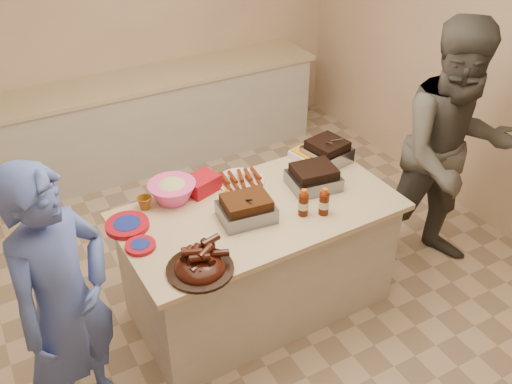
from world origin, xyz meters
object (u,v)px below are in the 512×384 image
island (259,304)px  guest_gray (429,258)px  coleslaw_bowl (173,200)px  mustard_bottle (227,204)px  rib_platter (200,271)px  bbq_bottle_a (303,215)px  roasting_pan (326,161)px  plastic_cup (146,208)px  bbq_bottle_b (323,214)px

island → guest_gray: bearing=-10.0°
coleslaw_bowl → mustard_bottle: size_ratio=2.46×
rib_platter → island: bearing=31.6°
island → mustard_bottle: size_ratio=14.04×
island → bbq_bottle_a: bbq_bottle_a is taller
island → coleslaw_bowl: coleslaw_bowl is taller
rib_platter → roasting_pan: size_ratio=1.35×
mustard_bottle → plastic_cup: mustard_bottle is taller
roasting_pan → bbq_bottle_b: size_ratio=1.50×
roasting_pan → guest_gray: roasting_pan is taller
rib_platter → bbq_bottle_b: 0.91m
plastic_cup → guest_gray: size_ratio=0.05×
rib_platter → plastic_cup: 0.71m
island → plastic_cup: (-0.64, 0.36, 0.85)m
plastic_cup → bbq_bottle_b: bearing=-31.6°
coleslaw_bowl → rib_platter: bearing=-100.1°
island → roasting_pan: bearing=20.1°
island → roasting_pan: roasting_pan is taller
plastic_cup → roasting_pan: bearing=-3.0°
coleslaw_bowl → guest_gray: coleslaw_bowl is taller
roasting_pan → mustard_bottle: mustard_bottle is taller
guest_gray → rib_platter: bearing=-156.5°
coleslaw_bowl → island: bearing=-38.9°
island → roasting_pan: (0.71, 0.28, 0.85)m
coleslaw_bowl → plastic_cup: coleslaw_bowl is taller
roasting_pan → plastic_cup: bearing=165.9°
guest_gray → bbq_bottle_a: bearing=-161.8°
bbq_bottle_b → plastic_cup: size_ratio=2.01×
coleslaw_bowl → plastic_cup: (-0.19, -0.01, 0.00)m
bbq_bottle_b → guest_gray: size_ratio=0.10×
plastic_cup → guest_gray: (2.08, -0.57, -0.85)m
island → plastic_cup: 1.12m
roasting_pan → rib_platter: bearing=-164.7°
island → plastic_cup: bearing=149.3°
plastic_cup → island: bearing=-29.0°
island → rib_platter: bearing=-150.1°
guest_gray → island: bearing=-169.0°
rib_platter → coleslaw_bowl: coleslaw_bowl is taller
bbq_bottle_b → guest_gray: 1.40m
rib_platter → guest_gray: rib_platter is taller
island → bbq_bottle_a: 0.89m
coleslaw_bowl → plastic_cup: 0.19m
coleslaw_bowl → bbq_bottle_b: bearing=-37.8°
roasting_pan → plastic_cup: roasting_pan is taller
mustard_bottle → coleslaw_bowl: bearing=143.7°
rib_platter → bbq_bottle_a: 0.80m
rib_platter → guest_gray: bearing=4.1°
bbq_bottle_a → bbq_bottle_b: size_ratio=0.99×
bbq_bottle_a → bbq_bottle_b: same height
mustard_bottle → plastic_cup: (-0.48, 0.21, 0.00)m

